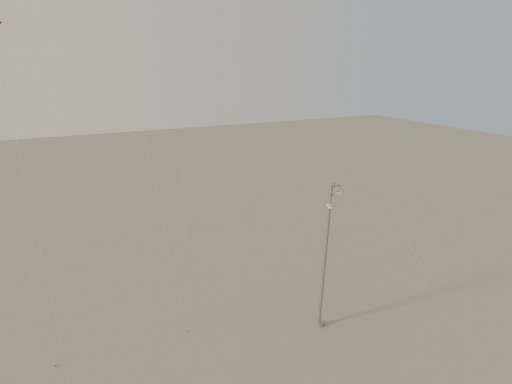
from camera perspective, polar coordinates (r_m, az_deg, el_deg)
name	(u,v)px	position (r m, az deg, el deg)	size (l,w,h in m)	color
ground	(257,335)	(25.22, 0.21, -19.82)	(160.00, 160.00, 0.00)	gray
street_lamp	(327,254)	(23.78, 10.05, -8.71)	(1.46, 1.01, 9.17)	gray
kite_3	(10,111)	(19.06, -31.71, 9.76)	(1.50, 6.05, 17.34)	maroon
kite_4	(301,31)	(33.53, 6.46, 21.90)	(7.04, 14.56, 24.03)	#2D2826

